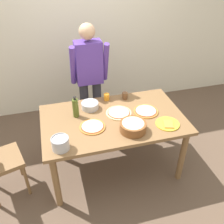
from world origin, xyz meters
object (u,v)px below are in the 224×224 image
(person_cook, at_px, (90,76))
(pizza_raw_on_board, at_px, (119,113))
(popcorn_bowl, at_px, (133,126))
(plate_with_slice, at_px, (168,124))
(mixing_bowl_steel, at_px, (90,105))
(cup_orange, at_px, (107,97))
(dining_table, at_px, (113,124))
(pizza_second_cooked, at_px, (92,127))
(cup_small_brown, at_px, (125,96))
(pizza_cooked_on_tray, at_px, (146,111))
(olive_oil_bottle, at_px, (76,108))
(steel_pot, at_px, (60,143))

(person_cook, bearing_deg, pizza_raw_on_board, -73.51)
(popcorn_bowl, bearing_deg, plate_with_slice, 0.14)
(mixing_bowl_steel, bearing_deg, pizza_raw_on_board, -32.50)
(cup_orange, bearing_deg, dining_table, -93.46)
(pizza_raw_on_board, relative_size, mixing_bowl_steel, 1.47)
(pizza_second_cooked, xyz_separation_m, cup_small_brown, (0.51, 0.47, 0.03))
(pizza_cooked_on_tray, bearing_deg, popcorn_bowl, -131.91)
(pizza_cooked_on_tray, distance_m, cup_orange, 0.53)
(pizza_cooked_on_tray, distance_m, popcorn_bowl, 0.39)
(pizza_raw_on_board, bearing_deg, popcorn_bowl, -80.97)
(pizza_second_cooked, relative_size, olive_oil_bottle, 1.10)
(steel_pot, xyz_separation_m, cup_small_brown, (0.87, 0.71, -0.02))
(dining_table, bearing_deg, pizza_raw_on_board, 39.76)
(pizza_second_cooked, bearing_deg, mixing_bowl_steel, 82.76)
(pizza_cooked_on_tray, distance_m, mixing_bowl_steel, 0.66)
(plate_with_slice, xyz_separation_m, steel_pot, (-1.16, -0.08, 0.06))
(pizza_cooked_on_tray, bearing_deg, pizza_raw_on_board, 170.81)
(cup_small_brown, bearing_deg, steel_pot, -140.68)
(person_cook, bearing_deg, plate_with_slice, -57.27)
(pizza_raw_on_board, xyz_separation_m, pizza_second_cooked, (-0.35, -0.17, 0.00))
(pizza_second_cooked, xyz_separation_m, popcorn_bowl, (0.40, -0.17, 0.05))
(steel_pot, height_order, cup_orange, steel_pot)
(pizza_raw_on_board, height_order, plate_with_slice, plate_with_slice)
(pizza_cooked_on_tray, height_order, steel_pot, steel_pot)
(cup_orange, bearing_deg, cup_small_brown, -8.20)
(plate_with_slice, xyz_separation_m, cup_small_brown, (-0.29, 0.63, 0.03))
(pizza_cooked_on_tray, height_order, pizza_second_cooked, same)
(steel_pot, bearing_deg, olive_oil_bottle, 65.88)
(popcorn_bowl, distance_m, mixing_bowl_steel, 0.64)
(plate_with_slice, bearing_deg, olive_oil_bottle, 156.09)
(mixing_bowl_steel, bearing_deg, pizza_cooked_on_tray, -21.48)
(cup_small_brown, bearing_deg, person_cook, 133.38)
(pizza_cooked_on_tray, bearing_deg, cup_orange, 135.00)
(pizza_cooked_on_tray, height_order, mixing_bowl_steel, mixing_bowl_steel)
(pizza_cooked_on_tray, xyz_separation_m, pizza_second_cooked, (-0.66, -0.12, -0.00))
(dining_table, xyz_separation_m, popcorn_bowl, (0.14, -0.27, 0.15))
(dining_table, height_order, pizza_second_cooked, pizza_second_cooked)
(person_cook, xyz_separation_m, steel_pot, (-0.50, -1.10, -0.11))
(pizza_raw_on_board, distance_m, popcorn_bowl, 0.35)
(person_cook, xyz_separation_m, cup_orange, (0.14, -0.36, -0.14))
(plate_with_slice, relative_size, olive_oil_bottle, 1.02)
(pizza_second_cooked, distance_m, cup_orange, 0.58)
(cup_orange, bearing_deg, mixing_bowl_steel, -150.23)
(pizza_second_cooked, height_order, plate_with_slice, plate_with_slice)
(olive_oil_bottle, xyz_separation_m, cup_small_brown, (0.65, 0.22, -0.07))
(dining_table, height_order, pizza_raw_on_board, pizza_raw_on_board)
(mixing_bowl_steel, height_order, steel_pot, steel_pot)
(person_cook, relative_size, mixing_bowl_steel, 8.10)
(mixing_bowl_steel, bearing_deg, plate_with_slice, -35.10)
(pizza_second_cooked, distance_m, cup_small_brown, 0.70)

